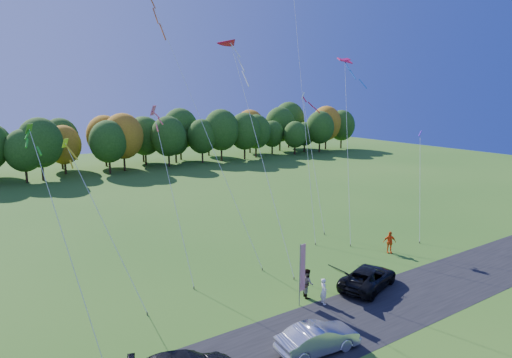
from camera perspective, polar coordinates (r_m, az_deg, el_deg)
ground at (r=31.57m, az=6.34°, el=-14.34°), size 160.00×160.00×0.00m
asphalt_strip at (r=28.99m, az=11.72°, el=-16.94°), size 90.00×6.00×0.01m
tree_line at (r=79.93m, az=-20.20°, el=0.63°), size 116.00×12.00×10.00m
black_suv at (r=33.24m, az=13.84°, el=-11.87°), size 5.81×3.97×1.48m
silver_sedan at (r=25.45m, az=7.75°, el=-19.13°), size 4.70×2.10×1.50m
person_tailgate_a at (r=30.33m, az=8.45°, el=-13.71°), size 0.60×0.73×1.72m
person_tailgate_b at (r=31.10m, az=6.42°, el=-12.79°), size 1.03×1.15×1.94m
person_east at (r=40.29m, az=16.34°, el=-7.58°), size 1.18×0.96×1.88m
feather_flag at (r=29.43m, az=5.76°, el=-10.93°), size 0.54×0.16×4.12m
kite_delta_blue at (r=36.47m, az=-6.77°, el=7.05°), size 5.37×11.89×22.91m
kite_parafoil_orange at (r=46.23m, az=5.43°, el=14.55°), size 8.62×14.08×33.21m
kite_delta_red at (r=35.91m, az=0.17°, el=4.92°), size 2.38×10.83×18.79m
kite_parafoil_rainbow at (r=44.46m, az=11.37°, el=4.21°), size 8.18×8.56×17.13m
kite_diamond_yellow at (r=30.25m, az=-18.39°, el=-5.47°), size 3.21×6.65×10.74m
kite_diamond_green at (r=25.16m, az=-22.73°, el=-7.32°), size 2.28×4.49×12.09m
kite_diamond_white at (r=45.07m, az=7.16°, el=2.25°), size 2.13×5.96×13.64m
kite_diamond_pink at (r=33.64m, az=-11.08°, el=1.52°), size 1.25×6.61×12.76m
kite_diamond_blue_low at (r=45.16m, az=19.80°, el=-0.76°), size 4.44×4.08×9.95m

